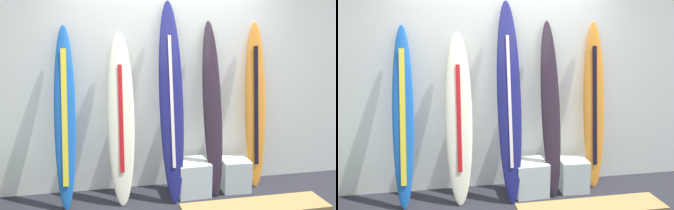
# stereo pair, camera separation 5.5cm
# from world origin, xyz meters

# --- Properties ---
(wall_back) EXTENTS (7.20, 0.20, 2.80)m
(wall_back) POSITION_xyz_m (0.00, 1.30, 1.40)
(wall_back) COLOR white
(wall_back) RESTS_ON ground
(surfboard_cobalt) EXTENTS (0.25, 0.49, 1.97)m
(surfboard_cobalt) POSITION_xyz_m (-1.17, 0.93, 0.97)
(surfboard_cobalt) COLOR #1A59B3
(surfboard_cobalt) RESTS_ON ground
(surfboard_ivory) EXTENTS (0.32, 0.50, 1.89)m
(surfboard_ivory) POSITION_xyz_m (-0.58, 0.92, 0.95)
(surfboard_ivory) COLOR #ECE9C9
(surfboard_ivory) RESTS_ON ground
(surfboard_navy) EXTENTS (0.28, 0.55, 2.25)m
(surfboard_navy) POSITION_xyz_m (-0.01, 0.89, 1.12)
(surfboard_navy) COLOR navy
(surfboard_navy) RESTS_ON ground
(surfboard_charcoal) EXTENTS (0.24, 0.48, 2.03)m
(surfboard_charcoal) POSITION_xyz_m (0.48, 0.93, 1.00)
(surfboard_charcoal) COLOR #291E28
(surfboard_charcoal) RESTS_ON ground
(surfboard_sunset) EXTENTS (0.28, 0.31, 2.02)m
(surfboard_sunset) POSITION_xyz_m (1.06, 1.02, 1.01)
(surfboard_sunset) COLOR orange
(surfboard_sunset) RESTS_ON ground
(display_block_left) EXTENTS (0.39, 0.39, 0.40)m
(display_block_left) POSITION_xyz_m (0.23, 0.89, 0.20)
(display_block_left) COLOR white
(display_block_left) RESTS_ON ground
(display_block_center) EXTENTS (0.34, 0.34, 0.38)m
(display_block_center) POSITION_xyz_m (0.77, 0.90, 0.19)
(display_block_center) COLOR white
(display_block_center) RESTS_ON ground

